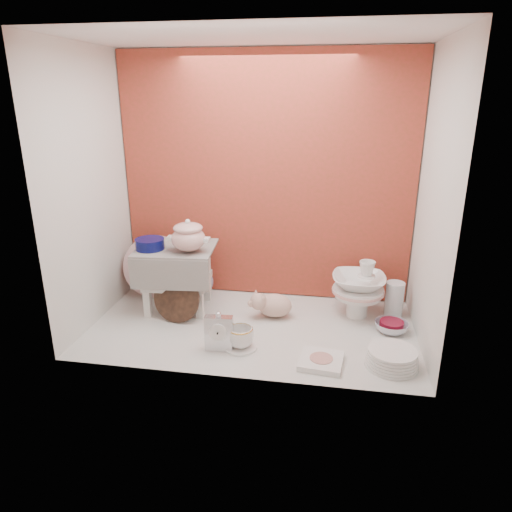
{
  "coord_description": "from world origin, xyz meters",
  "views": [
    {
      "loc": [
        0.42,
        -2.33,
        1.25
      ],
      "look_at": [
        0.02,
        0.02,
        0.42
      ],
      "focal_mm": 32.88,
      "sensor_mm": 36.0,
      "label": 1
    }
  ],
  "objects_px": {
    "blue_white_vase": "(195,278)",
    "crystal_bowl": "(391,327)",
    "plush_pig": "(275,305)",
    "porcelain_tower": "(358,288)",
    "mantel_clock": "(219,332)",
    "dinner_plate_stack": "(392,358)",
    "gold_rim_teacup": "(240,337)",
    "step_stool": "(178,278)",
    "floral_platter": "(156,266)",
    "soup_tureen": "(188,235)"
  },
  "relations": [
    {
      "from": "soup_tureen",
      "to": "floral_platter",
      "type": "distance_m",
      "value": 0.48
    },
    {
      "from": "step_stool",
      "to": "gold_rim_teacup",
      "type": "distance_m",
      "value": 0.64
    },
    {
      "from": "soup_tureen",
      "to": "porcelain_tower",
      "type": "height_order",
      "value": "soup_tureen"
    },
    {
      "from": "mantel_clock",
      "to": "soup_tureen",
      "type": "bearing_deg",
      "value": 120.79
    },
    {
      "from": "blue_white_vase",
      "to": "crystal_bowl",
      "type": "height_order",
      "value": "blue_white_vase"
    },
    {
      "from": "gold_rim_teacup",
      "to": "step_stool",
      "type": "bearing_deg",
      "value": 138.54
    },
    {
      "from": "plush_pig",
      "to": "gold_rim_teacup",
      "type": "distance_m",
      "value": 0.41
    },
    {
      "from": "soup_tureen",
      "to": "porcelain_tower",
      "type": "relative_size",
      "value": 0.67
    },
    {
      "from": "step_stool",
      "to": "porcelain_tower",
      "type": "distance_m",
      "value": 1.07
    },
    {
      "from": "plush_pig",
      "to": "porcelain_tower",
      "type": "bearing_deg",
      "value": 10.98
    },
    {
      "from": "floral_platter",
      "to": "dinner_plate_stack",
      "type": "distance_m",
      "value": 1.56
    },
    {
      "from": "mantel_clock",
      "to": "dinner_plate_stack",
      "type": "relative_size",
      "value": 0.82
    },
    {
      "from": "blue_white_vase",
      "to": "gold_rim_teacup",
      "type": "bearing_deg",
      "value": -55.42
    },
    {
      "from": "plush_pig",
      "to": "crystal_bowl",
      "type": "distance_m",
      "value": 0.67
    },
    {
      "from": "blue_white_vase",
      "to": "crystal_bowl",
      "type": "distance_m",
      "value": 1.24
    },
    {
      "from": "soup_tureen",
      "to": "blue_white_vase",
      "type": "bearing_deg",
      "value": 101.56
    },
    {
      "from": "floral_platter",
      "to": "gold_rim_teacup",
      "type": "height_order",
      "value": "floral_platter"
    },
    {
      "from": "plush_pig",
      "to": "gold_rim_teacup",
      "type": "height_order",
      "value": "plush_pig"
    },
    {
      "from": "blue_white_vase",
      "to": "crystal_bowl",
      "type": "relative_size",
      "value": 1.32
    },
    {
      "from": "step_stool",
      "to": "plush_pig",
      "type": "bearing_deg",
      "value": -7.72
    },
    {
      "from": "gold_rim_teacup",
      "to": "porcelain_tower",
      "type": "relative_size",
      "value": 0.39
    },
    {
      "from": "step_stool",
      "to": "plush_pig",
      "type": "xyz_separation_m",
      "value": [
        0.59,
        -0.03,
        -0.12
      ]
    },
    {
      "from": "blue_white_vase",
      "to": "porcelain_tower",
      "type": "relative_size",
      "value": 0.69
    },
    {
      "from": "step_stool",
      "to": "floral_platter",
      "type": "relative_size",
      "value": 1.11
    },
    {
      "from": "dinner_plate_stack",
      "to": "crystal_bowl",
      "type": "height_order",
      "value": "dinner_plate_stack"
    },
    {
      "from": "gold_rim_teacup",
      "to": "plush_pig",
      "type": "bearing_deg",
      "value": 71.91
    },
    {
      "from": "step_stool",
      "to": "dinner_plate_stack",
      "type": "bearing_deg",
      "value": -25.64
    },
    {
      "from": "step_stool",
      "to": "porcelain_tower",
      "type": "xyz_separation_m",
      "value": [
        1.07,
        0.07,
        -0.02
      ]
    },
    {
      "from": "soup_tureen",
      "to": "plush_pig",
      "type": "distance_m",
      "value": 0.64
    },
    {
      "from": "soup_tureen",
      "to": "mantel_clock",
      "type": "relative_size",
      "value": 1.12
    },
    {
      "from": "mantel_clock",
      "to": "crystal_bowl",
      "type": "xyz_separation_m",
      "value": [
        0.89,
        0.35,
        -0.08
      ]
    },
    {
      "from": "dinner_plate_stack",
      "to": "mantel_clock",
      "type": "bearing_deg",
      "value": 179.3
    },
    {
      "from": "floral_platter",
      "to": "blue_white_vase",
      "type": "distance_m",
      "value": 0.26
    },
    {
      "from": "dinner_plate_stack",
      "to": "crystal_bowl",
      "type": "distance_m",
      "value": 0.36
    },
    {
      "from": "floral_platter",
      "to": "soup_tureen",
      "type": "bearing_deg",
      "value": -37.53
    },
    {
      "from": "gold_rim_teacup",
      "to": "porcelain_tower",
      "type": "bearing_deg",
      "value": 38.7
    },
    {
      "from": "gold_rim_teacup",
      "to": "porcelain_tower",
      "type": "height_order",
      "value": "porcelain_tower"
    },
    {
      "from": "plush_pig",
      "to": "dinner_plate_stack",
      "type": "height_order",
      "value": "plush_pig"
    },
    {
      "from": "floral_platter",
      "to": "plush_pig",
      "type": "height_order",
      "value": "floral_platter"
    },
    {
      "from": "step_stool",
      "to": "gold_rim_teacup",
      "type": "height_order",
      "value": "step_stool"
    },
    {
      "from": "step_stool",
      "to": "plush_pig",
      "type": "relative_size",
      "value": 1.74
    },
    {
      "from": "crystal_bowl",
      "to": "porcelain_tower",
      "type": "relative_size",
      "value": 0.52
    },
    {
      "from": "dinner_plate_stack",
      "to": "porcelain_tower",
      "type": "height_order",
      "value": "porcelain_tower"
    },
    {
      "from": "step_stool",
      "to": "blue_white_vase",
      "type": "xyz_separation_m",
      "value": [
        0.05,
        0.19,
        -0.08
      ]
    },
    {
      "from": "blue_white_vase",
      "to": "mantel_clock",
      "type": "bearing_deg",
      "value": -63.83
    },
    {
      "from": "mantel_clock",
      "to": "porcelain_tower",
      "type": "relative_size",
      "value": 0.6
    },
    {
      "from": "plush_pig",
      "to": "gold_rim_teacup",
      "type": "bearing_deg",
      "value": -108.58
    },
    {
      "from": "plush_pig",
      "to": "floral_platter",
      "type": "bearing_deg",
      "value": 166.01
    },
    {
      "from": "porcelain_tower",
      "to": "floral_platter",
      "type": "bearing_deg",
      "value": 175.76
    },
    {
      "from": "mantel_clock",
      "to": "dinner_plate_stack",
      "type": "height_order",
      "value": "mantel_clock"
    }
  ]
}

